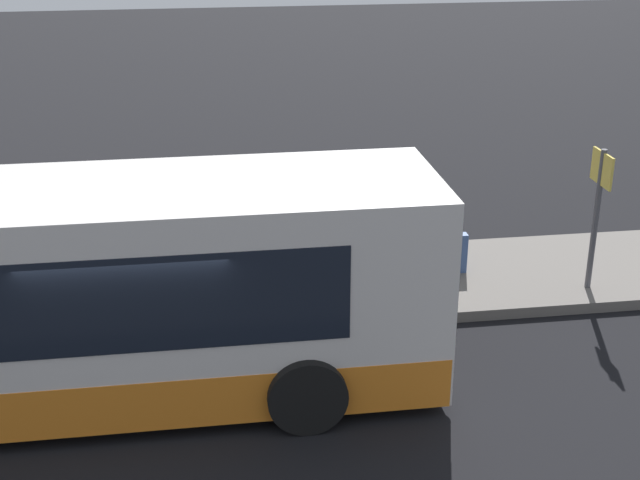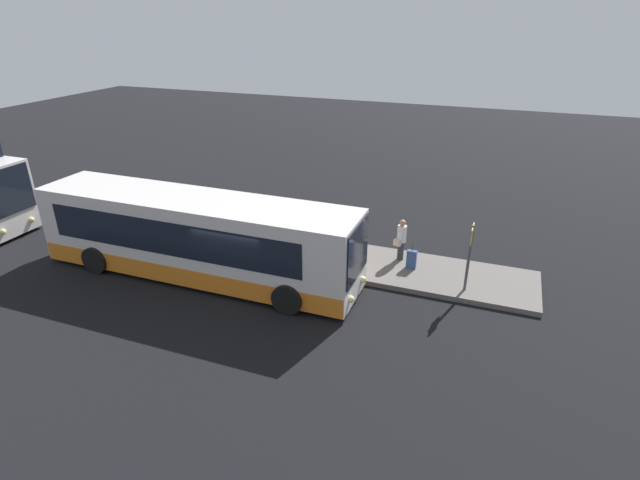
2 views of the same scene
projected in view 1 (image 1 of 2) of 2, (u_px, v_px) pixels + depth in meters
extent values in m
plane|color=black|center=(141.00, 401.00, 12.30)|extent=(80.00, 80.00, 0.00)
cube|color=#605B56|center=(148.00, 298.00, 15.10)|extent=(20.00, 2.98, 0.19)
cube|color=black|center=(435.00, 243.00, 12.29)|extent=(0.06, 2.18, 1.83)
sphere|color=#F9E58C|center=(420.00, 311.00, 13.45)|extent=(0.24, 0.24, 0.24)
sphere|color=#F9E58C|center=(445.00, 355.00, 12.20)|extent=(0.24, 0.24, 0.24)
cylinder|color=black|center=(286.00, 309.00, 13.73)|extent=(1.05, 0.30, 1.05)
cylinder|color=black|center=(307.00, 395.00, 11.46)|extent=(1.05, 0.30, 1.05)
cylinder|color=#4C476B|center=(151.00, 270.00, 14.96)|extent=(0.30, 0.30, 0.79)
cylinder|color=#262628|center=(148.00, 229.00, 14.68)|extent=(0.43, 0.43, 0.69)
sphere|color=beige|center=(146.00, 202.00, 14.50)|extent=(0.26, 0.26, 0.26)
cylinder|color=#2D2D33|center=(418.00, 242.00, 16.17)|extent=(0.32, 0.32, 0.76)
cylinder|color=silver|center=(420.00, 205.00, 15.90)|extent=(0.45, 0.45, 0.66)
sphere|color=#9E7051|center=(421.00, 181.00, 15.73)|extent=(0.25, 0.25, 0.25)
cube|color=beige|center=(418.00, 225.00, 15.76)|extent=(0.31, 0.23, 0.24)
cylinder|color=#4C476B|center=(226.00, 260.00, 15.30)|extent=(0.40, 0.40, 0.82)
cylinder|color=#BF3333|center=(224.00, 218.00, 15.01)|extent=(0.57, 0.57, 0.72)
sphere|color=tan|center=(223.00, 191.00, 14.82)|extent=(0.27, 0.27, 0.27)
cube|color=beige|center=(241.00, 238.00, 15.02)|extent=(0.26, 0.31, 0.24)
cube|color=#334C7F|center=(456.00, 253.00, 15.73)|extent=(0.37, 0.18, 0.72)
cylinder|color=black|center=(458.00, 228.00, 15.55)|extent=(0.02, 0.02, 0.24)
cylinder|color=#4C4C51|center=(596.00, 220.00, 14.82)|extent=(0.10, 0.10, 2.45)
cube|color=#E5C64C|center=(602.00, 169.00, 14.48)|extent=(0.04, 0.73, 0.55)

